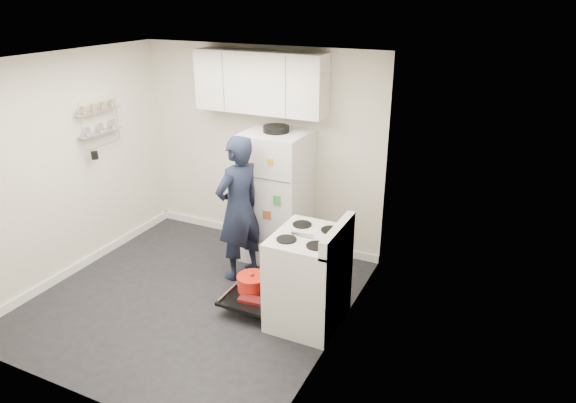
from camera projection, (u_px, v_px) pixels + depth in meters
The scene contains 7 objects.
room at pixel (185, 192), 5.13m from camera, with size 3.21×3.21×2.51m.
electric_range at pixel (307, 279), 5.01m from camera, with size 0.66×0.76×1.10m.
open_oven_door at pixel (254, 288), 5.37m from camera, with size 0.55×0.70×0.24m.
refrigerator at pixel (277, 196), 6.14m from camera, with size 0.72×0.74×1.65m.
upper_cabinets at pixel (260, 82), 5.91m from camera, with size 1.60×0.33×0.70m, color silver.
wall_shelf_rack at pixel (99, 122), 5.93m from camera, with size 0.14×0.60×0.61m.
person at pixel (239, 209), 5.69m from camera, with size 0.61×0.40×1.67m, color #161D32.
Camera 1 is at (2.94, -3.85, 3.08)m, focal length 32.00 mm.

